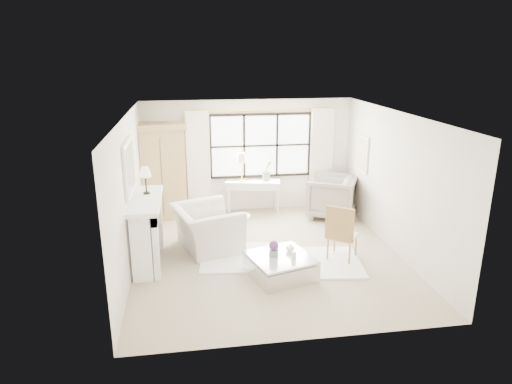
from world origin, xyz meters
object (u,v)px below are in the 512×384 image
at_px(console_table, 253,196).
at_px(club_armchair, 207,228).
at_px(coffee_table, 280,267).
at_px(armoire, 162,170).

height_order(console_table, club_armchair, club_armchair).
bearing_deg(coffee_table, club_armchair, 114.67).
height_order(armoire, console_table, armoire).
relative_size(console_table, club_armchair, 1.03).
relative_size(armoire, coffee_table, 1.80).
height_order(console_table, coffee_table, console_table).
distance_m(armoire, coffee_table, 4.08).
relative_size(armoire, console_table, 1.64).
bearing_deg(club_armchair, console_table, -48.44).
xyz_separation_m(armoire, coffee_table, (2.11, -3.36, -0.96)).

